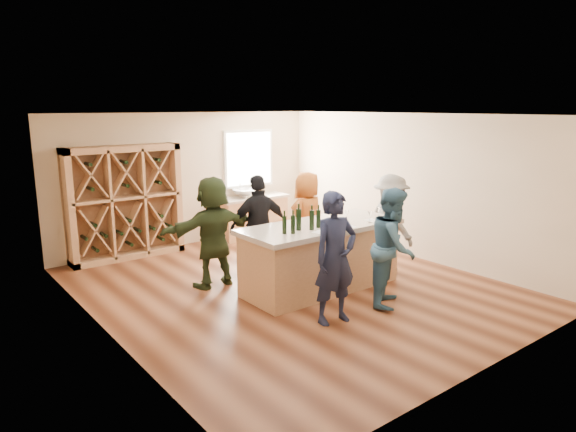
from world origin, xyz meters
TOP-DOWN VIEW (x-y plane):
  - floor at (0.00, 0.00)m, footprint 6.00×7.00m
  - ceiling at (0.00, 0.00)m, footprint 6.00×7.00m
  - wall_back at (0.00, 3.55)m, footprint 6.00×0.10m
  - wall_front at (0.00, -3.55)m, footprint 6.00×0.10m
  - wall_left at (-3.05, 0.00)m, footprint 0.10×7.00m
  - wall_right at (3.05, 0.00)m, footprint 0.10×7.00m
  - window_frame at (1.50, 3.47)m, footprint 1.30×0.06m
  - window_pane at (1.50, 3.44)m, footprint 1.18×0.01m
  - wine_rack at (-1.50, 3.27)m, footprint 2.20×0.45m
  - back_counter_base at (1.40, 3.20)m, footprint 1.60×0.58m
  - back_counter_top at (1.40, 3.20)m, footprint 1.70×0.62m
  - sink at (1.20, 3.20)m, footprint 0.54×0.54m
  - faucet at (1.20, 3.38)m, footprint 0.02×0.02m
  - tasting_counter_base at (0.35, -0.35)m, footprint 2.60×1.00m
  - tasting_counter_top at (0.35, -0.35)m, footprint 2.72×1.12m
  - wine_bottle_a at (-0.50, -0.49)m, footprint 0.08×0.08m
  - wine_bottle_b at (-0.40, -0.56)m, footprint 0.07×0.07m
  - wine_bottle_c at (-0.20, -0.45)m, footprint 0.09×0.09m
  - wine_bottle_d at (-0.02, -0.55)m, footprint 0.09×0.09m
  - wine_bottle_e at (0.15, -0.50)m, footprint 0.07×0.07m
  - wine_glass_a at (0.03, -0.80)m, footprint 0.07×0.07m
  - wine_glass_c at (1.04, -0.76)m, footprint 0.07×0.07m
  - wine_glass_d at (0.80, -0.48)m, footprint 0.09×0.09m
  - wine_glass_e at (1.36, -0.64)m, footprint 0.08×0.08m
  - tasting_menu_a at (-0.01, -0.79)m, footprint 0.26×0.33m
  - tasting_menu_b at (0.57, -0.72)m, footprint 0.26×0.32m
  - tasting_menu_c at (1.19, -0.69)m, footprint 0.20×0.27m
  - person_near_left at (-0.38, -1.46)m, footprint 0.72×0.56m
  - person_near_right at (0.74, -1.51)m, footprint 0.98×0.87m
  - person_server at (2.02, -0.35)m, footprint 0.75×1.21m
  - person_far_mid at (-0.11, 0.74)m, footprint 1.14×0.76m
  - person_far_right at (1.03, 0.82)m, footprint 1.00×0.83m
  - person_far_left at (-0.96, 0.84)m, footprint 1.72×0.65m

SIDE VIEW (x-z plane):
  - floor at x=0.00m, z-range -0.10..0.00m
  - back_counter_base at x=1.40m, z-range 0.00..0.86m
  - tasting_counter_base at x=0.35m, z-range 0.00..1.00m
  - person_server at x=2.02m, z-range 0.00..1.74m
  - person_far_right at x=1.03m, z-range 0.00..1.75m
  - person_near_right at x=0.74m, z-range 0.00..1.77m
  - back_counter_top at x=1.40m, z-range 0.86..0.92m
  - person_far_mid at x=-0.11m, z-range 0.00..1.79m
  - person_near_left at x=-0.38m, z-range 0.00..1.83m
  - person_far_left at x=-0.96m, z-range 0.00..1.84m
  - sink at x=1.20m, z-range 0.92..1.11m
  - tasting_counter_top at x=0.35m, z-range 1.00..1.08m
  - faucet at x=1.20m, z-range 0.92..1.22m
  - tasting_menu_a at x=-0.01m, z-range 1.08..1.08m
  - tasting_menu_b at x=0.57m, z-range 1.08..1.08m
  - tasting_menu_c at x=1.19m, z-range 1.08..1.08m
  - wine_rack at x=-1.50m, z-range 0.00..2.20m
  - wine_glass_a at x=0.03m, z-range 1.08..1.25m
  - wine_glass_d at x=0.80m, z-range 1.08..1.26m
  - wine_glass_c at x=1.04m, z-range 1.08..1.26m
  - wine_glass_e at x=1.36m, z-range 1.08..1.28m
  - wine_bottle_a at x=-0.50m, z-range 1.08..1.35m
  - wine_bottle_b at x=-0.40m, z-range 1.08..1.35m
  - wine_bottle_e at x=0.15m, z-range 1.08..1.36m
  - wine_bottle_d at x=-0.02m, z-range 1.08..1.38m
  - wine_bottle_c at x=-0.20m, z-range 1.08..1.41m
  - wall_back at x=0.00m, z-range 0.00..2.80m
  - wall_front at x=0.00m, z-range 0.00..2.80m
  - wall_left at x=-3.05m, z-range 0.00..2.80m
  - wall_right at x=3.05m, z-range 0.00..2.80m
  - window_frame at x=1.50m, z-range 1.10..2.40m
  - window_pane at x=1.50m, z-range 1.16..2.34m
  - ceiling at x=0.00m, z-range 2.80..2.90m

